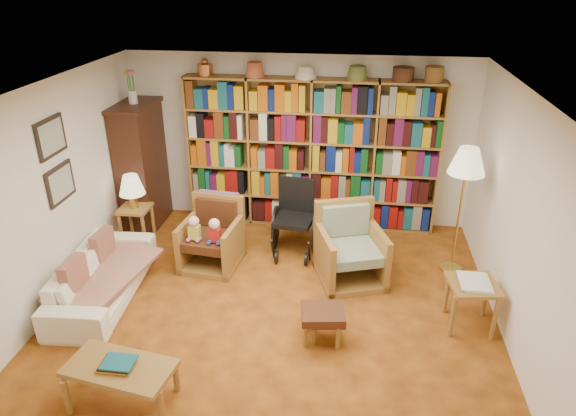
% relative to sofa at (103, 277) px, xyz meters
% --- Properties ---
extents(floor, '(5.00, 5.00, 0.00)m').
position_rel_sofa_xyz_m(floor, '(2.05, -0.09, -0.27)').
color(floor, '#AE5F1A').
rests_on(floor, ground).
extents(ceiling, '(5.00, 5.00, 0.00)m').
position_rel_sofa_xyz_m(ceiling, '(2.05, -0.09, 2.23)').
color(ceiling, white).
rests_on(ceiling, wall_back).
extents(wall_back, '(5.00, 0.00, 5.00)m').
position_rel_sofa_xyz_m(wall_back, '(2.05, 2.41, 0.98)').
color(wall_back, white).
rests_on(wall_back, floor).
extents(wall_front, '(5.00, 0.00, 5.00)m').
position_rel_sofa_xyz_m(wall_front, '(2.05, -2.59, 0.98)').
color(wall_front, white).
rests_on(wall_front, floor).
extents(wall_left, '(0.00, 5.00, 5.00)m').
position_rel_sofa_xyz_m(wall_left, '(-0.45, -0.09, 0.98)').
color(wall_left, white).
rests_on(wall_left, floor).
extents(wall_right, '(0.00, 5.00, 5.00)m').
position_rel_sofa_xyz_m(wall_right, '(4.55, -0.09, 0.98)').
color(wall_right, white).
rests_on(wall_right, floor).
extents(bookshelf, '(3.60, 0.30, 2.42)m').
position_rel_sofa_xyz_m(bookshelf, '(2.25, 2.24, 0.90)').
color(bookshelf, '#A57933').
rests_on(bookshelf, floor).
extents(curio_cabinet, '(0.50, 0.95, 2.40)m').
position_rel_sofa_xyz_m(curio_cabinet, '(-0.20, 1.91, 0.68)').
color(curio_cabinet, '#3D2010').
rests_on(curio_cabinet, floor).
extents(framed_pictures, '(0.03, 0.52, 0.97)m').
position_rel_sofa_xyz_m(framed_pictures, '(-0.43, 0.21, 1.35)').
color(framed_pictures, black).
rests_on(framed_pictures, wall_left).
extents(sofa, '(1.90, 0.85, 0.54)m').
position_rel_sofa_xyz_m(sofa, '(0.00, 0.00, 0.00)').
color(sofa, white).
rests_on(sofa, floor).
extents(sofa_throw, '(0.97, 1.50, 0.04)m').
position_rel_sofa_xyz_m(sofa_throw, '(0.05, 0.00, 0.03)').
color(sofa_throw, beige).
rests_on(sofa_throw, sofa).
extents(cushion_left, '(0.15, 0.38, 0.37)m').
position_rel_sofa_xyz_m(cushion_left, '(-0.13, 0.35, 0.18)').
color(cushion_left, maroon).
rests_on(cushion_left, sofa).
extents(cushion_right, '(0.14, 0.40, 0.39)m').
position_rel_sofa_xyz_m(cushion_right, '(-0.13, -0.35, 0.18)').
color(cushion_right, maroon).
rests_on(cushion_right, sofa).
extents(side_table_lamp, '(0.41, 0.41, 0.57)m').
position_rel_sofa_xyz_m(side_table_lamp, '(-0.10, 1.28, 0.15)').
color(side_table_lamp, '#A57933').
rests_on(side_table_lamp, floor).
extents(table_lamp, '(0.35, 0.35, 0.48)m').
position_rel_sofa_xyz_m(table_lamp, '(-0.10, 1.28, 0.62)').
color(table_lamp, '#B5983A').
rests_on(table_lamp, side_table_lamp).
extents(armchair_leather, '(0.79, 0.83, 0.90)m').
position_rel_sofa_xyz_m(armchair_leather, '(1.09, 0.95, 0.10)').
color(armchair_leather, '#A57933').
rests_on(armchair_leather, floor).
extents(armchair_sage, '(1.02, 1.02, 0.96)m').
position_rel_sofa_xyz_m(armchair_sage, '(2.90, 0.85, 0.09)').
color(armchair_sage, '#A57933').
rests_on(armchair_sage, floor).
extents(wheelchair, '(0.58, 0.81, 1.01)m').
position_rel_sofa_xyz_m(wheelchair, '(2.12, 1.42, 0.19)').
color(wheelchair, black).
rests_on(wheelchair, floor).
extents(floor_lamp, '(0.44, 0.44, 1.67)m').
position_rel_sofa_xyz_m(floor_lamp, '(4.20, 1.16, 1.17)').
color(floor_lamp, '#B5983A').
rests_on(floor_lamp, floor).
extents(side_table_papers, '(0.57, 0.57, 0.58)m').
position_rel_sofa_xyz_m(side_table_papers, '(4.20, -0.00, 0.19)').
color(side_table_papers, '#A57933').
rests_on(side_table_papers, floor).
extents(footstool_a, '(0.49, 0.44, 0.38)m').
position_rel_sofa_xyz_m(footstool_a, '(2.64, -0.45, 0.04)').
color(footstool_a, '#542616').
rests_on(footstool_a, floor).
extents(footstool_b, '(0.40, 0.36, 0.30)m').
position_rel_sofa_xyz_m(footstool_b, '(2.68, -0.43, -0.02)').
color(footstool_b, '#542616').
rests_on(footstool_b, floor).
extents(coffee_table, '(1.02, 0.63, 0.46)m').
position_rel_sofa_xyz_m(coffee_table, '(0.92, -1.53, 0.09)').
color(coffee_table, '#A57933').
rests_on(coffee_table, floor).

